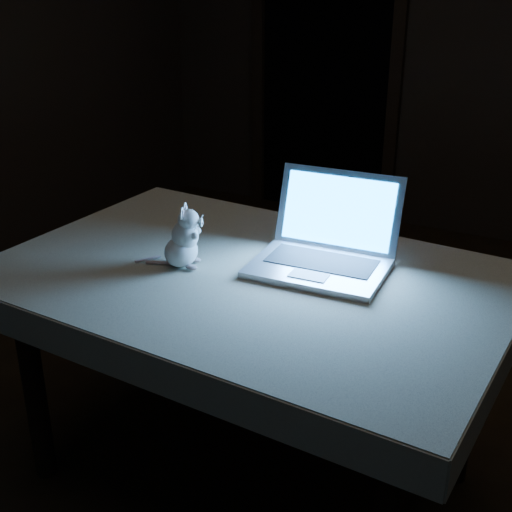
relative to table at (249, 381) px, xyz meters
The scene contains 7 objects.
floor 0.48m from the table, 35.12° to the left, with size 5.00×5.00×0.00m, color black.
back_wall 2.82m from the table, 85.08° to the left, with size 4.50×0.04×2.60m, color black.
doorway 2.88m from the table, 108.12° to the left, with size 1.06×0.36×2.13m, color black, non-canonical shape.
table is the anchor object (origin of this frame).
tablecloth 0.35m from the table, 159.27° to the left, with size 1.54×1.03×0.11m, color beige, non-canonical shape.
laptop 0.57m from the table, 29.52° to the left, with size 0.40×0.35×0.27m, color silver, non-canonical shape.
plush_mouse 0.54m from the table, 165.45° to the right, with size 0.14×0.14×0.20m, color white, non-canonical shape.
Camera 1 is at (0.67, -1.81, 1.65)m, focal length 48.00 mm.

